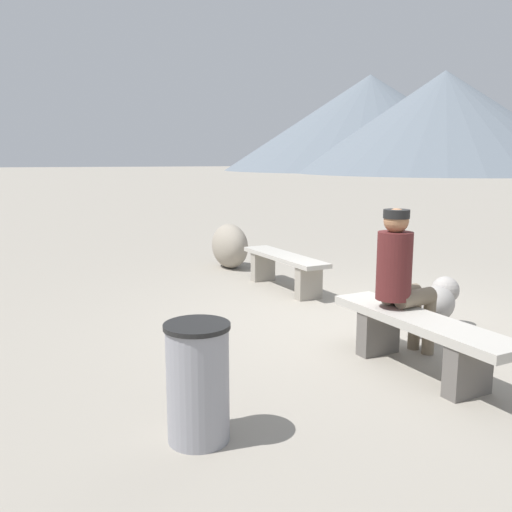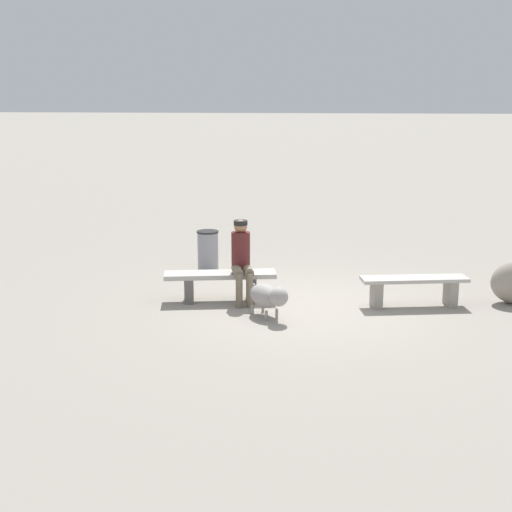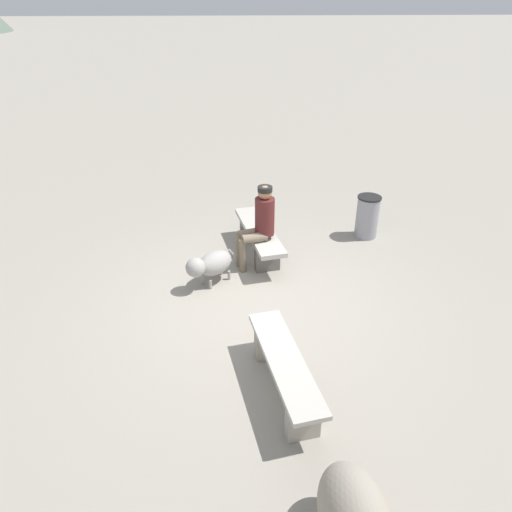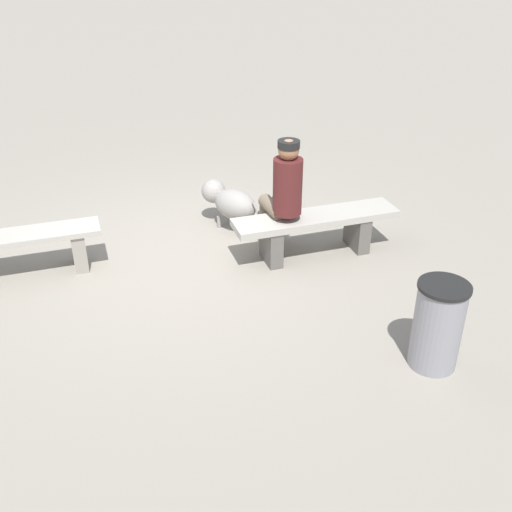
# 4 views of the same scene
# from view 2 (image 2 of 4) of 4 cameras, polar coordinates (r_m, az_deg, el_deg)

# --- Properties ---
(ground) EXTENTS (210.00, 210.00, 0.06)m
(ground) POSITION_cam_2_polar(r_m,az_deg,el_deg) (11.12, 4.09, -4.23)
(ground) COLOR gray
(bench_left) EXTENTS (1.72, 0.67, 0.47)m
(bench_left) POSITION_cam_2_polar(r_m,az_deg,el_deg) (11.24, 12.91, -2.47)
(bench_left) COLOR gray
(bench_left) RESTS_ON ground
(bench_right) EXTENTS (1.85, 0.72, 0.48)m
(bench_right) POSITION_cam_2_polar(r_m,az_deg,el_deg) (11.26, -2.98, -2.07)
(bench_right) COLOR #605B56
(bench_right) RESTS_ON ground
(seated_person) EXTENTS (0.41, 0.61, 1.34)m
(seated_person) POSITION_cam_2_polar(r_m,az_deg,el_deg) (11.07, -1.20, 0.02)
(seated_person) COLOR #511E1E
(seated_person) RESTS_ON ground
(dog) EXTENTS (0.70, 0.75, 0.54)m
(dog) POSITION_cam_2_polar(r_m,az_deg,el_deg) (10.40, 0.99, -3.33)
(dog) COLOR gray
(dog) RESTS_ON ground
(trash_bin) EXTENTS (0.42, 0.42, 0.76)m
(trash_bin) POSITION_cam_2_polar(r_m,az_deg,el_deg) (13.21, -3.99, 0.46)
(trash_bin) COLOR gray
(trash_bin) RESTS_ON ground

